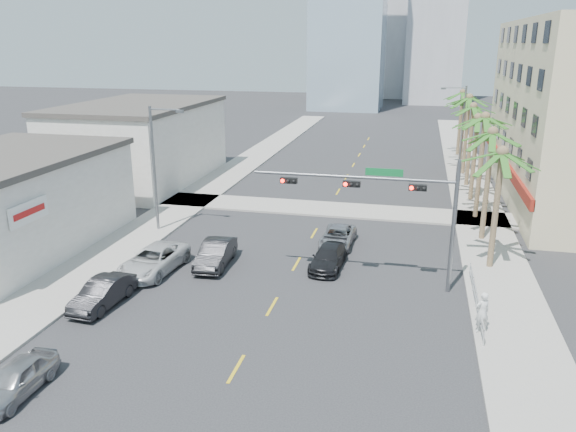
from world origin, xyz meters
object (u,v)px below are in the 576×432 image
Objects in this scene: car_parked_near at (16,379)px; car_parked_mid at (103,293)px; car_lane_left at (216,254)px; car_parked_far at (154,260)px; car_lane_center at (338,237)px; traffic_signal_mast at (394,200)px; car_lane_right at (328,258)px; pedestrian at (482,312)px.

car_parked_near is 7.73m from car_parked_mid.
car_parked_far is at bearing -154.00° from car_lane_left.
car_parked_far is at bearing -143.01° from car_lane_center.
car_parked_mid is (-14.40, -5.86, -4.35)m from traffic_signal_mast.
car_lane_left reaches higher than car_parked_near.
traffic_signal_mast is 2.52× the size of car_lane_right.
car_parked_near is 0.89× the size of car_lane_right.
car_parked_mid is (-0.81, 7.69, 0.05)m from car_parked_near.
car_parked_near is 18.34m from car_lane_right.
car_lane_right is at bearing 6.42° from car_lane_left.
car_parked_near is 1.95× the size of pedestrian.
car_lane_center is at bearing 51.93° from car_parked_mid.
car_lane_center is at bearing -79.18° from pedestrian.
car_lane_center is at bearing 63.57° from car_parked_near.
car_lane_left reaches higher than car_parked_far.
car_lane_right is (10.05, 3.06, -0.12)m from car_parked_far.
pedestrian is at bearing -49.91° from car_lane_center.
car_parked_far is 1.24× the size of car_lane_right.
car_lane_left reaches higher than car_parked_mid.
car_lane_right is at bearing -88.20° from car_lane_center.
car_parked_near is 21.85m from car_lane_center.
car_parked_far is at bearing 87.04° from car_parked_mid.
traffic_signal_mast is at bearing -72.65° from pedestrian.
traffic_signal_mast is 19.69m from car_parked_near.
car_parked_near is 12.44m from car_parked_far.
traffic_signal_mast is 8.35m from car_lane_center.
car_lane_right is at bearing 40.17° from car_parked_mid.
car_parked_mid is 18.96m from pedestrian.
car_parked_far is 12.29m from car_lane_center.
car_parked_near is at bearing -80.17° from car_parked_mid.
car_parked_far is (-13.83, -1.11, -4.30)m from traffic_signal_mast.
car_lane_center is 13.41m from pedestrian.
car_parked_mid is 0.93× the size of car_lane_left.
car_lane_center is (-3.78, 5.97, -4.44)m from traffic_signal_mast.
car_lane_left is at bearing 78.39° from car_parked_near.
car_lane_left is at bearing 63.85° from car_parked_mid.
pedestrian is (18.91, 1.32, 0.44)m from car_parked_mid.
traffic_signal_mast is 2.40× the size of car_lane_left.
car_parked_mid is at bearing -23.47° from pedestrian.
car_parked_far reaches higher than car_lane_center.
car_parked_mid is 2.15× the size of pedestrian.
traffic_signal_mast reaches higher than pedestrian.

